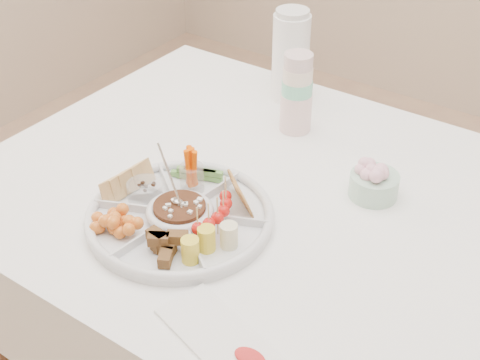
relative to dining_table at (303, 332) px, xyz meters
The scene contains 13 objects.
dining_table is the anchor object (origin of this frame).
party_tray 0.49m from the dining_table, 135.22° to the right, with size 0.38×0.38×0.04m, color silver.
bean_dip 0.50m from the dining_table, 135.22° to the right, with size 0.11×0.11×0.04m, color #3C210C.
tortillas 0.45m from the dining_table, 142.85° to the right, with size 0.09×0.09×0.06m, color #B5763E, non-canonical shape.
carrot_cucumber 0.52m from the dining_table, 162.50° to the right, with size 0.10×0.10×0.09m, color #FF5900, non-canonical shape.
pita_raisins 0.57m from the dining_table, 150.72° to the right, with size 0.10×0.10×0.06m, color tan, non-canonical shape.
cherries 0.58m from the dining_table, 132.35° to the right, with size 0.12×0.12×0.05m, color orange, non-canonical shape.
granola_chunks 0.54m from the dining_table, 114.92° to the right, with size 0.11×0.11×0.05m, color #463016, non-canonical shape.
banana_tomato 0.49m from the dining_table, 108.44° to the right, with size 0.11×0.11×0.09m, color #EFDD89, non-canonical shape.
cup_stack 0.59m from the dining_table, 127.86° to the left, with size 0.08×0.08×0.22m, color #ADBAA8.
thermos 0.71m from the dining_table, 127.53° to the left, with size 0.10×0.10×0.25m, color white.
flower_bowl 0.44m from the dining_table, 54.76° to the left, with size 0.11×0.11×0.08m, color #A0B6AB.
placemat 0.57m from the dining_table, 77.67° to the right, with size 0.32×0.11×0.01m, color white.
Camera 1 is at (0.52, -1.01, 1.62)m, focal length 50.00 mm.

